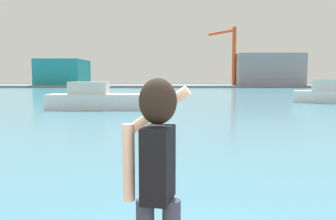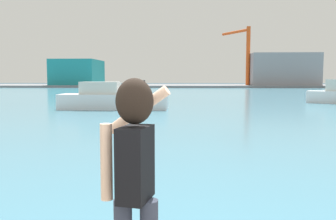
{
  "view_description": "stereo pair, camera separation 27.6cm",
  "coord_description": "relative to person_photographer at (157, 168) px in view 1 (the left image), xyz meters",
  "views": [
    {
      "loc": [
        -0.53,
        -1.71,
        2.38
      ],
      "look_at": [
        -0.6,
        5.15,
        1.76
      ],
      "focal_mm": 38.27,
      "sensor_mm": 36.0,
      "label": 1
    },
    {
      "loc": [
        -0.25,
        -1.7,
        2.38
      ],
      "look_at": [
        -0.6,
        5.15,
        1.76
      ],
      "focal_mm": 38.27,
      "sensor_mm": 36.0,
      "label": 2
    }
  ],
  "objects": [
    {
      "name": "boat_moored",
      "position": [
        -5.25,
        24.11,
        -0.93
      ],
      "size": [
        8.09,
        2.29,
        2.06
      ],
      "rotation": [
        0.0,
        0.0,
        -0.0
      ],
      "color": "white",
      "rests_on": "harbor_water"
    },
    {
      "name": "person_photographer",
      "position": [
        0.0,
        0.0,
        0.0
      ],
      "size": [
        0.53,
        0.57,
        1.74
      ],
      "rotation": [
        0.0,
        0.0,
        1.37
      ],
      "color": "#2D3342",
      "rests_on": "quay_promenade"
    },
    {
      "name": "harbor_water",
      "position": [
        0.64,
        51.08,
        -1.69
      ],
      "size": [
        140.0,
        100.0,
        0.02
      ],
      "primitive_type": "cube",
      "color": "teal",
      "rests_on": "ground_plane"
    },
    {
      "name": "warehouse_left",
      "position": [
        -28.33,
        91.32,
        2.09
      ],
      "size": [
        11.25,
        13.81,
        6.53
      ],
      "primitive_type": "cube",
      "color": "teal",
      "rests_on": "far_shore_dock"
    },
    {
      "name": "warehouse_right",
      "position": [
        24.62,
        88.48,
        2.76
      ],
      "size": [
        16.41,
        8.29,
        7.87
      ],
      "primitive_type": "cube",
      "color": "gray",
      "rests_on": "far_shore_dock"
    },
    {
      "name": "port_crane",
      "position": [
        15.18,
        90.25,
        7.89
      ],
      "size": [
        6.14,
        10.24,
        14.62
      ],
      "color": "#D84C19",
      "rests_on": "far_shore_dock"
    },
    {
      "name": "ground_plane",
      "position": [
        0.64,
        49.08,
        -1.7
      ],
      "size": [
        220.0,
        220.0,
        0.0
      ],
      "primitive_type": "plane",
      "color": "#334751"
    },
    {
      "name": "far_shore_dock",
      "position": [
        0.64,
        91.08,
        -1.44
      ],
      "size": [
        140.0,
        20.0,
        0.53
      ],
      "primitive_type": "cube",
      "color": "gray",
      "rests_on": "ground_plane"
    }
  ]
}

